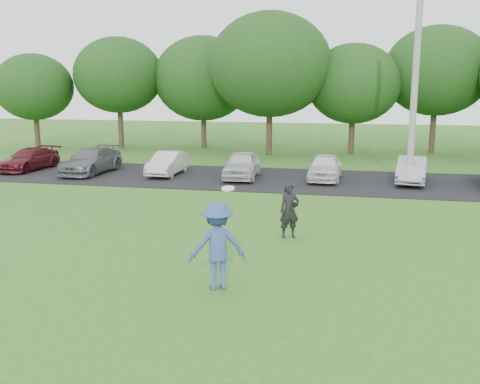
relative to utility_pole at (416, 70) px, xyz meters
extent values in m
plane|color=#33691E|center=(-5.56, -12.67, -4.90)|extent=(100.00, 100.00, 0.00)
cube|color=black|center=(-5.56, 0.33, -4.89)|extent=(32.00, 6.50, 0.03)
cylinder|color=#9A9A95|center=(0.00, 0.00, 0.00)|extent=(0.28, 0.28, 9.80)
imported|color=#365399|center=(-5.18, -13.25, -3.95)|extent=(1.41, 1.15, 1.91)
cylinder|color=white|center=(-4.90, -13.44, -2.65)|extent=(0.27, 0.27, 0.08)
imported|color=black|center=(-4.14, -9.06, -4.11)|extent=(0.69, 0.59, 1.59)
cube|color=black|center=(-3.96, -9.24, -3.87)|extent=(0.17, 0.15, 0.10)
imported|color=#511119|center=(-18.63, 0.39, -4.33)|extent=(1.83, 3.87, 1.09)
imported|color=slate|center=(-15.03, 0.11, -4.26)|extent=(1.88, 4.26, 1.22)
imported|color=silver|center=(-11.18, 0.42, -4.32)|extent=(1.18, 3.33, 1.10)
imported|color=silver|center=(-7.47, 0.24, -4.25)|extent=(1.65, 3.70, 1.24)
imported|color=white|center=(-3.64, 0.53, -4.28)|extent=(1.50, 3.53, 1.19)
imported|color=#B4B6BB|center=(0.16, 0.60, -4.30)|extent=(1.65, 3.59, 1.14)
cylinder|color=#38281C|center=(-23.56, 8.93, -3.80)|extent=(0.36, 0.36, 2.20)
ellipsoid|color=#214C19|center=(-23.56, 8.93, -0.75)|extent=(5.20, 5.20, 4.42)
cylinder|color=#38281C|center=(-18.06, 10.33, -3.55)|extent=(0.36, 0.36, 2.70)
ellipsoid|color=#214C19|center=(-18.06, 10.33, 0.03)|extent=(5.94, 5.94, 5.05)
cylinder|color=#38281C|center=(-12.56, 11.73, -3.80)|extent=(0.36, 0.36, 2.20)
ellipsoid|color=#214C19|center=(-12.56, 11.73, -0.20)|extent=(6.68, 6.68, 5.68)
cylinder|color=#38281C|center=(-7.56, 8.93, -3.55)|extent=(0.36, 0.36, 2.70)
ellipsoid|color=#214C19|center=(-7.56, 8.93, 0.58)|extent=(7.42, 7.42, 6.31)
cylinder|color=#38281C|center=(-2.56, 10.33, -3.80)|extent=(0.36, 0.36, 2.20)
ellipsoid|color=#214C19|center=(-2.56, 10.33, -0.54)|extent=(5.76, 5.76, 4.90)
cylinder|color=#38281C|center=(2.44, 11.73, -3.55)|extent=(0.36, 0.36, 2.70)
ellipsoid|color=#214C19|center=(2.44, 11.73, 0.24)|extent=(6.50, 6.50, 5.53)
camera|label=1|loc=(-2.43, -23.87, -0.56)|focal=40.00mm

